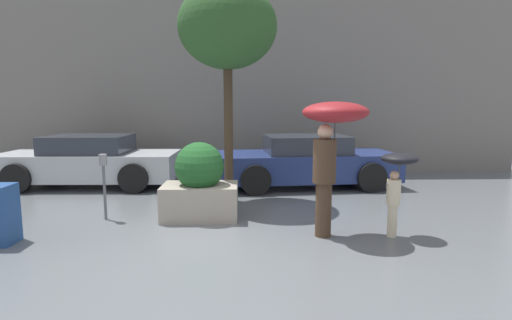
# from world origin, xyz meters

# --- Properties ---
(ground_plane) EXTENTS (40.00, 40.00, 0.00)m
(ground_plane) POSITION_xyz_m (0.00, 0.00, 0.00)
(ground_plane) COLOR slate
(building_facade) EXTENTS (18.00, 0.30, 6.00)m
(building_facade) POSITION_xyz_m (0.00, 6.50, 3.00)
(building_facade) COLOR gray
(building_facade) RESTS_ON ground
(planter_box) EXTENTS (1.37, 0.89, 1.41)m
(planter_box) POSITION_xyz_m (-0.18, 1.40, 0.63)
(planter_box) COLOR #9E9384
(planter_box) RESTS_ON ground
(person_adult) EXTENTS (1.02, 1.02, 2.12)m
(person_adult) POSITION_xyz_m (1.99, 0.36, 1.65)
(person_adult) COLOR #473323
(person_adult) RESTS_ON ground
(person_child) EXTENTS (0.56, 0.56, 1.33)m
(person_child) POSITION_xyz_m (3.03, 0.31, 1.00)
(person_child) COLOR beige
(person_child) RESTS_ON ground
(parked_car_near) EXTENTS (4.63, 2.30, 1.30)m
(parked_car_near) POSITION_xyz_m (2.20, 4.27, 0.62)
(parked_car_near) COLOR navy
(parked_car_near) RESTS_ON ground
(parked_car_far) EXTENTS (4.45, 2.05, 1.30)m
(parked_car_far) POSITION_xyz_m (-3.34, 4.46, 0.62)
(parked_car_far) COLOR #B7BCC1
(parked_car_far) RESTS_ON ground
(street_tree) EXTENTS (2.04, 2.04, 4.53)m
(street_tree) POSITION_xyz_m (0.30, 2.74, 3.63)
(street_tree) COLOR #423323
(street_tree) RESTS_ON ground
(parking_meter) EXTENTS (0.14, 0.14, 1.20)m
(parking_meter) POSITION_xyz_m (-1.89, 1.36, 0.87)
(parking_meter) COLOR #595B60
(parking_meter) RESTS_ON ground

